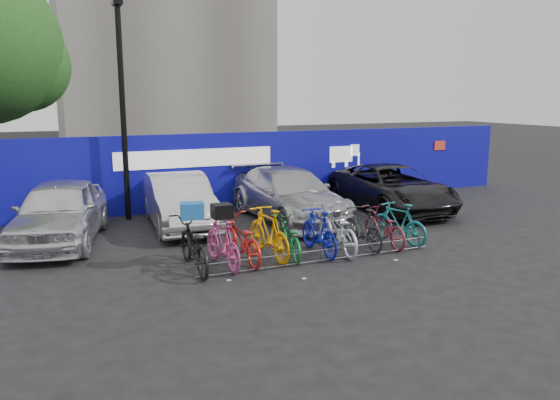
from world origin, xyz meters
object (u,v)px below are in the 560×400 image
car_1 (179,201)px  bike_1 (223,243)px  bike_8 (384,227)px  bike_9 (399,223)px  car_0 (60,212)px  bike_rack (321,255)px  bike_6 (337,229)px  lamppost (123,106)px  bike_2 (241,239)px  bike_0 (193,245)px  car_3 (392,188)px  bike_5 (319,232)px  bike_7 (363,228)px  bike_4 (289,237)px  car_2 (289,195)px  bike_3 (269,233)px

car_1 → bike_1: size_ratio=2.48×
bike_8 → bike_9: (0.45, 0.02, 0.04)m
car_0 → bike_1: 4.61m
bike_rack → bike_1: bearing=164.4°
bike_6 → lamppost: bearing=-49.1°
bike_rack → bike_1: bike_1 is taller
bike_2 → bike_0: bearing=5.0°
lamppost → car_0: lamppost is taller
car_3 → bike_5: car_3 is taller
car_0 → bike_7: 7.37m
bike_6 → bike_7: bike_6 is taller
lamppost → car_3: 8.49m
bike_7 → bike_9: size_ratio=0.99×
bike_4 → bike_8: (2.49, -0.04, 0.01)m
car_2 → bike_7: size_ratio=3.07×
bike_9 → bike_2: bearing=-16.1°
bike_3 → bike_7: (2.35, -0.14, -0.08)m
bike_3 → bike_9: bearing=173.9°
bike_6 → bike_7: 0.72m
bike_5 → bike_8: bearing=-177.8°
car_3 → bike_9: size_ratio=3.01×
bike_4 → bike_7: bike_7 is taller
bike_rack → bike_3: bike_3 is taller
bike_3 → car_1: bearing=-77.6°
car_2 → bike_7: 3.49m
bike_0 → bike_8: (4.71, 0.05, -0.09)m
car_1 → bike_2: size_ratio=2.27×
bike_rack → bike_2: bearing=154.0°
car_0 → bike_9: (7.59, -3.35, -0.27)m
bike_rack → bike_4: bearing=123.4°
bike_4 → bike_8: bike_8 is taller
car_0 → bike_6: size_ratio=2.22×
car_2 → bike_9: bearing=-70.0°
lamppost → car_3: (7.86, -1.92, -2.57)m
bike_2 → bike_9: 4.05m
bike_2 → bike_9: bearing=174.9°
bike_rack → bike_7: size_ratio=3.36×
car_1 → bike_0: bearing=-95.8°
car_2 → bike_9: 3.70m
car_3 → bike_4: car_3 is taller
car_2 → bike_1: bearing=-133.8°
bike_8 → car_2: bearing=-73.3°
car_1 → car_2: size_ratio=0.86×
lamppost → bike_3: size_ratio=3.17×
bike_0 → bike_5: 2.92m
bike_5 → bike_9: bike_5 is taller
car_2 → car_1: bearing=170.6°
bike_5 → bike_7: bike_5 is taller
car_2 → bike_8: 3.58m
car_0 → bike_9: size_ratio=2.71×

